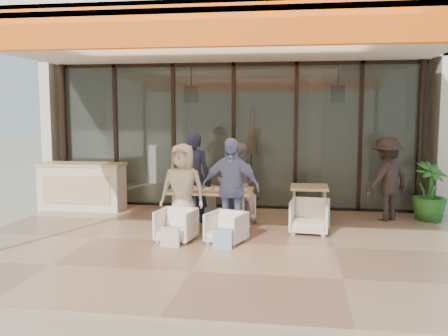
# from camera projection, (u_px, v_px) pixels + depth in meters

# --- Properties ---
(ground) EXTENTS (70.00, 70.00, 0.00)m
(ground) POSITION_uv_depth(u_px,v_px,m) (210.00, 244.00, 8.17)
(ground) COLOR #C6B293
(ground) RESTS_ON ground
(terrace_floor) EXTENTS (8.00, 6.00, 0.01)m
(terrace_floor) POSITION_uv_depth(u_px,v_px,m) (210.00, 244.00, 8.17)
(terrace_floor) COLOR tan
(terrace_floor) RESTS_ON ground
(terrace_structure) EXTENTS (8.00, 6.00, 3.40)m
(terrace_structure) POSITION_uv_depth(u_px,v_px,m) (206.00, 39.00, 7.53)
(terrace_structure) COLOR silver
(terrace_structure) RESTS_ON ground
(glass_storefront) EXTENTS (8.08, 0.10, 3.20)m
(glass_storefront) POSITION_uv_depth(u_px,v_px,m) (234.00, 137.00, 10.93)
(glass_storefront) COLOR #9EADA3
(glass_storefront) RESTS_ON ground
(interior_block) EXTENTS (9.05, 3.62, 3.52)m
(interior_block) POSITION_uv_depth(u_px,v_px,m) (245.00, 108.00, 13.13)
(interior_block) COLOR silver
(interior_block) RESTS_ON ground
(host_counter) EXTENTS (1.85, 0.65, 1.04)m
(host_counter) POSITION_uv_depth(u_px,v_px,m) (82.00, 186.00, 10.84)
(host_counter) COLOR silver
(host_counter) RESTS_ON ground
(dining_table) EXTENTS (1.50, 0.90, 0.93)m
(dining_table) POSITION_uv_depth(u_px,v_px,m) (211.00, 192.00, 9.10)
(dining_table) COLOR #DFB888
(dining_table) RESTS_ON ground
(chair_far_left) EXTENTS (0.74, 0.70, 0.69)m
(chair_far_left) POSITION_uv_depth(u_px,v_px,m) (199.00, 201.00, 10.13)
(chair_far_left) COLOR white
(chair_far_left) RESTS_ON ground
(chair_far_right) EXTENTS (0.68, 0.66, 0.59)m
(chair_far_right) POSITION_uv_depth(u_px,v_px,m) (240.00, 204.00, 10.01)
(chair_far_right) COLOR white
(chair_far_right) RESTS_ON ground
(chair_near_left) EXTENTS (0.67, 0.64, 0.61)m
(chair_near_left) POSITION_uv_depth(u_px,v_px,m) (176.00, 224.00, 8.27)
(chair_near_left) COLOR white
(chair_near_left) RESTS_ON ground
(chair_near_right) EXTENTS (0.71, 0.69, 0.59)m
(chair_near_right) POSITION_uv_depth(u_px,v_px,m) (226.00, 226.00, 8.14)
(chair_near_right) COLOR white
(chair_near_right) RESTS_ON ground
(diner_navy) EXTENTS (0.66, 0.44, 1.78)m
(diner_navy) POSITION_uv_depth(u_px,v_px,m) (193.00, 177.00, 9.57)
(diner_navy) COLOR #181F35
(diner_navy) RESTS_ON ground
(diner_grey) EXTENTS (0.77, 0.60, 1.57)m
(diner_grey) POSITION_uv_depth(u_px,v_px,m) (237.00, 184.00, 9.46)
(diner_grey) COLOR slate
(diner_grey) RESTS_ON ground
(diner_cream) EXTENTS (0.82, 0.57, 1.61)m
(diner_cream) POSITION_uv_depth(u_px,v_px,m) (183.00, 189.00, 8.70)
(diner_cream) COLOR beige
(diner_cream) RESTS_ON ground
(diner_periwinkle) EXTENTS (1.02, 0.45, 1.71)m
(diner_periwinkle) POSITION_uv_depth(u_px,v_px,m) (230.00, 187.00, 8.57)
(diner_periwinkle) COLOR #7C90D0
(diner_periwinkle) RESTS_ON ground
(tote_bag_cream) EXTENTS (0.30, 0.10, 0.34)m
(tote_bag_cream) POSITION_uv_depth(u_px,v_px,m) (170.00, 238.00, 7.89)
(tote_bag_cream) COLOR silver
(tote_bag_cream) RESTS_ON ground
(tote_bag_blue) EXTENTS (0.30, 0.10, 0.34)m
(tote_bag_blue) POSITION_uv_depth(u_px,v_px,m) (222.00, 240.00, 7.77)
(tote_bag_blue) COLOR #99BFD8
(tote_bag_blue) RESTS_ON ground
(side_table) EXTENTS (0.70, 0.70, 0.74)m
(side_table) POSITION_uv_depth(u_px,v_px,m) (309.00, 191.00, 9.49)
(side_table) COLOR #DFB888
(side_table) RESTS_ON ground
(side_chair) EXTENTS (0.72, 0.69, 0.68)m
(side_chair) POSITION_uv_depth(u_px,v_px,m) (310.00, 215.00, 8.79)
(side_chair) COLOR white
(side_chair) RESTS_ON ground
(standing_woman) EXTENTS (1.22, 1.16, 1.66)m
(standing_woman) POSITION_uv_depth(u_px,v_px,m) (387.00, 179.00, 9.74)
(standing_woman) COLOR black
(standing_woman) RESTS_ON ground
(potted_palm) EXTENTS (0.92, 0.92, 1.18)m
(potted_palm) POSITION_uv_depth(u_px,v_px,m) (429.00, 192.00, 9.75)
(potted_palm) COLOR #1E5919
(potted_palm) RESTS_ON ground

